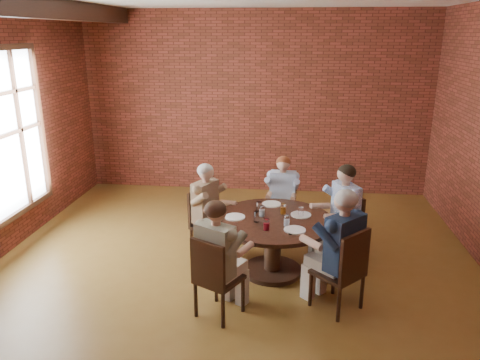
# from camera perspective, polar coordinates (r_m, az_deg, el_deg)

# --- Properties ---
(floor) EXTENTS (7.00, 7.00, 0.00)m
(floor) POSITION_cam_1_polar(r_m,az_deg,el_deg) (6.11, -0.92, -11.62)
(floor) COLOR brown
(floor) RESTS_ON ground
(wall_back) EXTENTS (7.00, 0.00, 7.00)m
(wall_back) POSITION_cam_1_polar(r_m,az_deg,el_deg) (8.91, 1.85, 9.29)
(wall_back) COLOR brown
(wall_back) RESTS_ON ground
(wall_front) EXTENTS (7.00, 0.00, 7.00)m
(wall_front) POSITION_cam_1_polar(r_m,az_deg,el_deg) (2.30, -12.45, -16.62)
(wall_front) COLOR brown
(wall_front) RESTS_ON ground
(ceiling_beam) EXTENTS (0.22, 6.90, 0.26)m
(ceiling_beam) POSITION_cam_1_polar(r_m,az_deg,el_deg) (6.15, -25.73, 18.64)
(ceiling_beam) COLOR #341C11
(ceiling_beam) RESTS_ON ceiling
(dining_table) EXTENTS (1.51, 1.51, 0.75)m
(dining_table) POSITION_cam_1_polar(r_m,az_deg,el_deg) (5.98, 4.04, -6.70)
(dining_table) COLOR #341C11
(dining_table) RESTS_ON floor
(chair_a) EXTENTS (0.58, 0.58, 0.95)m
(chair_a) POSITION_cam_1_polar(r_m,az_deg,el_deg) (6.42, 12.79, -5.48)
(chair_a) COLOR #341C11
(chair_a) RESTS_ON floor
(diner_a) EXTENTS (0.83, 0.77, 1.36)m
(diner_a) POSITION_cam_1_polar(r_m,az_deg,el_deg) (6.31, 12.19, -4.21)
(diner_a) COLOR #4566B5
(diner_a) RESTS_ON floor
(chair_b) EXTENTS (0.42, 0.42, 0.90)m
(chair_b) POSITION_cam_1_polar(r_m,az_deg,el_deg) (7.08, 5.19, -3.11)
(chair_b) COLOR #341C11
(chair_b) RESTS_ON floor
(diner_b) EXTENTS (0.53, 0.63, 1.26)m
(diner_b) POSITION_cam_1_polar(r_m,az_deg,el_deg) (6.96, 5.16, -2.25)
(diner_b) COLOR #9EADC9
(diner_b) RESTS_ON floor
(chair_c) EXTENTS (0.55, 0.55, 0.92)m
(chair_c) POSITION_cam_1_polar(r_m,az_deg,el_deg) (6.51, -4.38, -4.86)
(chair_c) COLOR #341C11
(chair_c) RESTS_ON floor
(diner_c) EXTENTS (0.79, 0.73, 1.31)m
(diner_c) POSITION_cam_1_polar(r_m,az_deg,el_deg) (6.41, -3.82, -3.76)
(diner_c) COLOR brown
(diner_c) RESTS_ON floor
(chair_d) EXTENTS (0.58, 0.58, 0.94)m
(chair_d) POSITION_cam_1_polar(r_m,az_deg,el_deg) (5.07, -3.16, -11.58)
(chair_d) COLOR #341C11
(chair_d) RESTS_ON floor
(diner_d) EXTENTS (0.78, 0.83, 1.34)m
(diner_d) POSITION_cam_1_polar(r_m,az_deg,el_deg) (5.06, -2.59, -9.61)
(diner_d) COLOR #A29080
(diner_d) RESTS_ON floor
(chair_e) EXTENTS (0.66, 0.66, 0.98)m
(chair_e) POSITION_cam_1_polar(r_m,az_deg,el_deg) (5.30, 12.66, -10.45)
(chair_e) COLOR #341C11
(chair_e) RESTS_ON floor
(diner_e) EXTENTS (0.91, 0.90, 1.41)m
(diner_e) POSITION_cam_1_polar(r_m,az_deg,el_deg) (5.28, 11.96, -8.39)
(diner_e) COLOR #15233D
(diner_e) RESTS_ON floor
(plate_a) EXTENTS (0.26, 0.26, 0.01)m
(plate_a) POSITION_cam_1_polar(r_m,az_deg,el_deg) (6.03, 7.43, -4.22)
(plate_a) COLOR white
(plate_a) RESTS_ON dining_table
(plate_b) EXTENTS (0.26, 0.26, 0.01)m
(plate_b) POSITION_cam_1_polar(r_m,az_deg,el_deg) (6.36, 3.88, -2.95)
(plate_b) COLOR white
(plate_b) RESTS_ON dining_table
(plate_c) EXTENTS (0.26, 0.26, 0.01)m
(plate_c) POSITION_cam_1_polar(r_m,az_deg,el_deg) (5.91, -0.63, -4.53)
(plate_c) COLOR white
(plate_c) RESTS_ON dining_table
(plate_d) EXTENTS (0.26, 0.26, 0.01)m
(plate_d) POSITION_cam_1_polar(r_m,az_deg,el_deg) (5.57, 6.69, -6.06)
(plate_d) COLOR white
(plate_d) RESTS_ON dining_table
(glass_a) EXTENTS (0.07, 0.07, 0.14)m
(glass_a) POSITION_cam_1_polar(r_m,az_deg,el_deg) (5.93, 7.42, -3.94)
(glass_a) COLOR white
(glass_a) RESTS_ON dining_table
(glass_b) EXTENTS (0.07, 0.07, 0.14)m
(glass_b) POSITION_cam_1_polar(r_m,az_deg,el_deg) (6.03, 5.30, -3.51)
(glass_b) COLOR white
(glass_b) RESTS_ON dining_table
(glass_c) EXTENTS (0.07, 0.07, 0.14)m
(glass_c) POSITION_cam_1_polar(r_m,az_deg,el_deg) (6.07, 2.33, -3.30)
(glass_c) COLOR white
(glass_c) RESTS_ON dining_table
(glass_d) EXTENTS (0.07, 0.07, 0.14)m
(glass_d) POSITION_cam_1_polar(r_m,az_deg,el_deg) (5.93, 2.70, -3.82)
(glass_d) COLOR white
(glass_d) RESTS_ON dining_table
(glass_e) EXTENTS (0.07, 0.07, 0.14)m
(glass_e) POSITION_cam_1_polar(r_m,az_deg,el_deg) (5.76, 2.03, -4.48)
(glass_e) COLOR white
(glass_e) RESTS_ON dining_table
(glass_f) EXTENTS (0.07, 0.07, 0.14)m
(glass_f) POSITION_cam_1_polar(r_m,az_deg,el_deg) (5.53, 3.24, -5.44)
(glass_f) COLOR white
(glass_f) RESTS_ON dining_table
(glass_g) EXTENTS (0.07, 0.07, 0.14)m
(glass_g) POSITION_cam_1_polar(r_m,az_deg,el_deg) (5.66, 5.72, -4.94)
(glass_g) COLOR white
(glass_g) RESTS_ON dining_table
(smartphone) EXTENTS (0.08, 0.13, 0.01)m
(smartphone) POSITION_cam_1_polar(r_m,az_deg,el_deg) (5.52, 6.22, -6.33)
(smartphone) COLOR black
(smartphone) RESTS_ON dining_table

